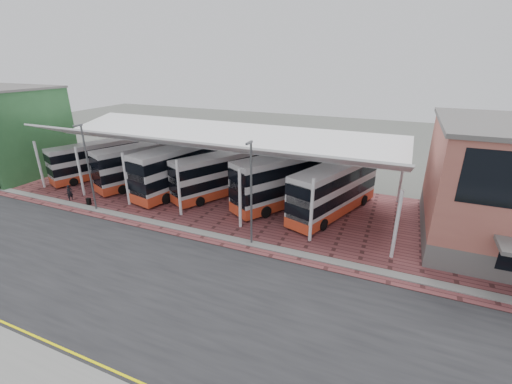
# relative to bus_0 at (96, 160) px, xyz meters

# --- Properties ---
(ground) EXTENTS (140.00, 140.00, 0.00)m
(ground) POSITION_rel_bus_0_xyz_m (21.24, -13.45, -2.11)
(ground) COLOR #50524C
(road) EXTENTS (120.00, 14.00, 0.02)m
(road) POSITION_rel_bus_0_xyz_m (21.24, -14.45, -2.10)
(road) COLOR black
(road) RESTS_ON ground
(forecourt) EXTENTS (72.00, 16.00, 0.06)m
(forecourt) POSITION_rel_bus_0_xyz_m (23.24, -0.45, -2.08)
(forecourt) COLOR brown
(forecourt) RESTS_ON ground
(north_kerb) EXTENTS (120.00, 0.80, 0.14)m
(north_kerb) POSITION_rel_bus_0_xyz_m (21.24, -7.25, -2.04)
(north_kerb) COLOR slate
(north_kerb) RESTS_ON ground
(yellow_line_near) EXTENTS (120.00, 0.12, 0.01)m
(yellow_line_near) POSITION_rel_bus_0_xyz_m (21.24, -20.45, -2.09)
(yellow_line_near) COLOR #F4E700
(yellow_line_near) RESTS_ON road
(yellow_line_far) EXTENTS (120.00, 0.12, 0.01)m
(yellow_line_far) POSITION_rel_bus_0_xyz_m (21.24, -20.15, -2.09)
(yellow_line_far) COLOR #F4E700
(yellow_line_far) RESTS_ON road
(canopy) EXTENTS (37.00, 11.63, 7.07)m
(canopy) POSITION_rel_bus_0_xyz_m (15.24, 0.48, 3.68)
(canopy) COLOR silver
(canopy) RESTS_ON ground
(shop_green) EXTENTS (6.40, 10.20, 10.22)m
(shop_green) POSITION_rel_bus_0_xyz_m (-8.76, -2.48, 3.01)
(shop_green) COLOR #306736
(shop_green) RESTS_ON ground
(lamp_west) EXTENTS (0.16, 0.90, 8.07)m
(lamp_west) POSITION_rel_bus_0_xyz_m (7.24, -7.18, 2.25)
(lamp_west) COLOR #515358
(lamp_west) RESTS_ON ground
(lamp_east) EXTENTS (0.16, 0.90, 8.07)m
(lamp_east) POSITION_rel_bus_0_xyz_m (23.24, -7.18, 2.25)
(lamp_east) COLOR #515358
(lamp_east) RESTS_ON ground
(bus_0) EXTENTS (5.78, 10.18, 4.13)m
(bus_0) POSITION_rel_bus_0_xyz_m (0.00, 0.00, 0.00)
(bus_0) COLOR #BDBDBF
(bus_0) RESTS_ON forecourt
(bus_1) EXTENTS (6.51, 11.10, 4.52)m
(bus_1) POSITION_rel_bus_0_xyz_m (6.91, 0.53, 0.19)
(bus_1) COLOR #BDBDBF
(bus_1) RESTS_ON forecourt
(bus_2) EXTENTS (5.17, 12.25, 4.92)m
(bus_2) POSITION_rel_bus_0_xyz_m (11.95, 0.55, 0.39)
(bus_2) COLOR #BDBDBF
(bus_2) RESTS_ON forecourt
(bus_3) EXTENTS (6.92, 10.47, 4.33)m
(bus_3) POSITION_rel_bus_0_xyz_m (16.26, 0.89, 0.10)
(bus_3) COLOR #BDBDBF
(bus_3) RESTS_ON forecourt
(bus_4) EXTENTS (8.46, 11.63, 4.91)m
(bus_4) POSITION_rel_bus_0_xyz_m (23.32, 1.47, 0.39)
(bus_4) COLOR #BDBDBF
(bus_4) RESTS_ON forecourt
(bus_5) EXTENTS (6.19, 11.35, 4.59)m
(bus_5) POSITION_rel_bus_0_xyz_m (27.81, 0.90, 0.23)
(bus_5) COLOR #BDBDBF
(bus_5) RESTS_ON forecourt
(pedestrian) EXTENTS (0.54, 0.67, 1.60)m
(pedestrian) POSITION_rel_bus_0_xyz_m (3.16, -6.49, -1.25)
(pedestrian) COLOR black
(pedestrian) RESTS_ON forecourt
(suitcase) EXTENTS (0.39, 0.28, 0.67)m
(suitcase) POSITION_rel_bus_0_xyz_m (5.69, -6.58, -1.72)
(suitcase) COLOR black
(suitcase) RESTS_ON forecourt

